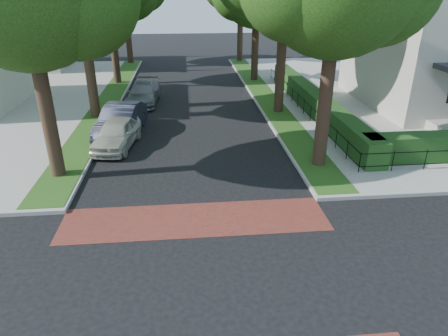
{
  "coord_description": "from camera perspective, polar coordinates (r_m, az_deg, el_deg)",
  "views": [
    {
      "loc": [
        -0.15,
        -8.44,
        7.3
      ],
      "look_at": [
        1.05,
        3.84,
        1.6
      ],
      "focal_mm": 32.0,
      "sensor_mm": 36.0,
      "label": 1
    }
  ],
  "objects": [
    {
      "name": "ground",
      "position": [
        11.16,
        -3.58,
        -16.12
      ],
      "size": [
        120.0,
        120.0,
        0.0
      ],
      "primitive_type": "plane",
      "color": "black",
      "rests_on": "ground"
    },
    {
      "name": "grass_strip_nw",
      "position": [
        28.93,
        -16.07,
        9.55
      ],
      "size": [
        1.6,
        29.8,
        0.02
      ],
      "primitive_type": "cube",
      "color": "#234A15",
      "rests_on": "sidewalk_nw"
    },
    {
      "name": "parked_car_front",
      "position": [
        20.13,
        -15.07,
        4.78
      ],
      "size": [
        2.28,
        4.3,
        1.39
      ],
      "primitive_type": "imported",
      "rotation": [
        0.0,
        0.0,
        -0.16
      ],
      "color": "beige",
      "rests_on": "ground"
    },
    {
      "name": "house_left_far",
      "position": [
        43.3,
        -27.98,
        19.14
      ],
      "size": [
        10.0,
        9.0,
        10.14
      ],
      "color": "#B5B1A2",
      "rests_on": "sidewalk_nw"
    },
    {
      "name": "crosswalk_far",
      "position": [
        13.73,
        -4.12,
        -7.35
      ],
      "size": [
        9.0,
        2.2,
        0.01
      ],
      "primitive_type": "cube",
      "color": "maroon",
      "rests_on": "ground"
    },
    {
      "name": "grass_strip_ne",
      "position": [
        28.98,
        5.74,
        10.41
      ],
      "size": [
        1.6,
        29.8,
        0.02
      ],
      "primitive_type": "cube",
      "color": "#234A15",
      "rests_on": "sidewalk_ne"
    },
    {
      "name": "parked_car_rear",
      "position": [
        27.59,
        -11.42,
        10.43
      ],
      "size": [
        2.2,
        4.8,
        1.36
      ],
      "primitive_type": "imported",
      "rotation": [
        0.0,
        0.0,
        -0.06
      ],
      "color": "slate",
      "rests_on": "ground"
    },
    {
      "name": "hedge_main_road",
      "position": [
        25.57,
        12.68,
        9.36
      ],
      "size": [
        1.0,
        18.0,
        1.2
      ],
      "primitive_type": "cube",
      "color": "#204217",
      "rests_on": "sidewalk_ne"
    },
    {
      "name": "parked_car_middle",
      "position": [
        21.78,
        -14.51,
        6.62
      ],
      "size": [
        2.4,
        5.01,
        1.59
      ],
      "primitive_type": "imported",
      "rotation": [
        0.0,
        0.0,
        -0.15
      ],
      "color": "#1F222E",
      "rests_on": "ground"
    },
    {
      "name": "fence_main_road",
      "position": [
        25.37,
        10.91,
        9.04
      ],
      "size": [
        0.06,
        18.0,
        0.9
      ],
      "primitive_type": null,
      "color": "black",
      "rests_on": "sidewalk_ne"
    }
  ]
}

